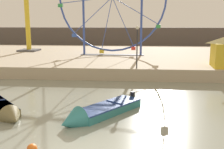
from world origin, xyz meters
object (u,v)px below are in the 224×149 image
object	(u,v)px
motorboat_teal_painted	(95,113)
motorboat_olive_wood	(4,110)
mooring_buoy_orange	(32,149)
promenade_lamp_far	(137,41)

from	to	relation	value
motorboat_teal_painted	motorboat_olive_wood	bearing A→B (deg)	-54.41
motorboat_teal_painted	mooring_buoy_orange	size ratio (longest dim) A/B	12.89
motorboat_olive_wood	mooring_buoy_orange	world-z (taller)	motorboat_olive_wood
motorboat_teal_painted	promenade_lamp_far	size ratio (longest dim) A/B	1.44
motorboat_teal_painted	promenade_lamp_far	world-z (taller)	promenade_lamp_far
motorboat_teal_painted	mooring_buoy_orange	xyz separation A→B (m)	(-2.00, -4.59, -0.06)
promenade_lamp_far	mooring_buoy_orange	distance (m)	16.03
motorboat_teal_painted	promenade_lamp_far	bearing A→B (deg)	-156.67
motorboat_olive_wood	mooring_buoy_orange	size ratio (longest dim) A/B	10.94
motorboat_teal_painted	motorboat_olive_wood	size ratio (longest dim) A/B	1.18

